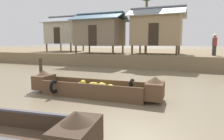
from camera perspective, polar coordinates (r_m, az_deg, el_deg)
ground_plane at (r=12.59m, az=2.28°, el=-1.32°), size 300.00×300.00×0.00m
riverbank_strip at (r=25.14m, az=12.52°, el=4.23°), size 160.00×20.00×1.06m
banana_boat at (r=7.47m, az=-5.26°, el=-5.15°), size 5.15×1.81×0.88m
stilt_house_left at (r=24.29m, az=-13.45°, el=10.58°), size 4.42×3.56×4.11m
stilt_house_mid_left at (r=19.00m, az=-3.54°, el=10.92°), size 4.82×3.50×3.77m
stilt_house_mid_right at (r=17.95m, az=12.86°, el=11.28°), size 4.73×3.65×4.05m
vendor_person at (r=16.84m, az=27.57°, el=6.87°), size 0.44×0.44×1.66m
mooring_post at (r=9.25m, az=-19.85°, el=-0.86°), size 0.14×0.14×1.34m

